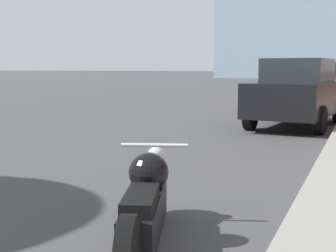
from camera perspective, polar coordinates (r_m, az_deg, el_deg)
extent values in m
cylinder|color=black|center=(4.50, -1.53, -7.75)|extent=(0.29, 0.61, 0.61)
cube|color=black|center=(3.67, -2.80, -10.88)|extent=(0.66, 1.33, 0.32)
sphere|color=black|center=(3.84, -2.37, -5.67)|extent=(0.33, 0.33, 0.33)
cube|color=black|center=(3.34, -3.38, -8.97)|extent=(0.40, 0.64, 0.10)
sphere|color=silver|center=(4.45, -1.51, -3.56)|extent=(0.16, 0.16, 0.16)
cylinder|color=silver|center=(4.31, -1.66, -2.36)|extent=(0.60, 0.24, 0.04)
cube|color=black|center=(12.07, 15.49, 3.34)|extent=(2.05, 4.10, 0.79)
cube|color=#23282D|center=(12.05, 15.60, 6.56)|extent=(1.60, 2.03, 0.56)
cylinder|color=black|center=(13.48, 13.32, 2.08)|extent=(0.26, 0.66, 0.64)
cylinder|color=black|center=(11.14, 9.99, 1.15)|extent=(0.26, 0.66, 0.64)
cylinder|color=black|center=(10.74, 18.07, 0.68)|extent=(0.26, 0.66, 0.64)
cube|color=red|center=(24.17, 18.79, 4.83)|extent=(1.89, 4.08, 0.69)
cube|color=#23282D|center=(24.16, 18.86, 6.49)|extent=(1.53, 1.99, 0.72)
cylinder|color=black|center=(25.52, 17.33, 4.21)|extent=(0.23, 0.63, 0.62)
cylinder|color=black|center=(23.08, 16.39, 3.97)|extent=(0.23, 0.63, 0.62)
cylinder|color=black|center=(36.60, 18.69, 4.97)|extent=(0.23, 0.66, 0.65)
cylinder|color=black|center=(34.09, 18.59, 4.84)|extent=(0.23, 0.66, 0.65)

